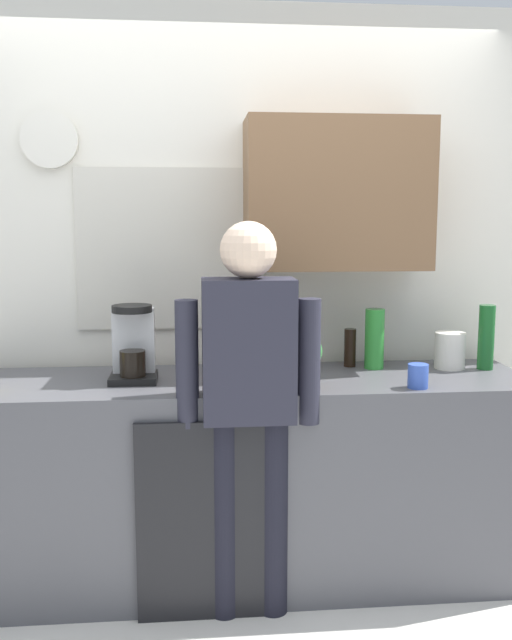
# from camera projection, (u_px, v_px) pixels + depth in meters

# --- Properties ---
(ground_plane) EXTENTS (8.00, 8.00, 0.00)m
(ground_plane) POSITION_uv_depth(u_px,v_px,m) (249.00, 611.00, 2.85)
(ground_plane) COLOR silver
(kitchen_counter) EXTENTS (2.53, 0.64, 0.92)m
(kitchen_counter) POSITION_uv_depth(u_px,v_px,m) (243.00, 479.00, 3.08)
(kitchen_counter) COLOR #4C4C51
(kitchen_counter) RESTS_ON ground_plane
(dishwasher_panel) EXTENTS (0.56, 0.02, 0.82)m
(dishwasher_panel) POSITION_uv_depth(u_px,v_px,m) (207.00, 522.00, 2.74)
(dishwasher_panel) COLOR black
(dishwasher_panel) RESTS_ON ground_plane
(back_wall_assembly) EXTENTS (4.13, 0.42, 2.60)m
(back_wall_assembly) POSITION_uv_depth(u_px,v_px,m) (248.00, 270.00, 3.35)
(back_wall_assembly) COLOR silver
(back_wall_assembly) RESTS_ON ground_plane
(coffee_maker) EXTENTS (0.20, 0.20, 0.33)m
(coffee_maker) POSITION_uv_depth(u_px,v_px,m) (133.00, 347.00, 2.97)
(coffee_maker) COLOR black
(coffee_maker) RESTS_ON kitchen_counter
(bottle_clear_soda) EXTENTS (0.09, 0.09, 0.28)m
(bottle_clear_soda) POSITION_uv_depth(u_px,v_px,m) (374.00, 339.00, 3.20)
(bottle_clear_soda) COLOR #2D8C33
(bottle_clear_soda) RESTS_ON kitchen_counter
(bottle_olive_oil) EXTENTS (0.06, 0.06, 0.25)m
(bottle_olive_oil) POSITION_uv_depth(u_px,v_px,m) (255.00, 349.00, 3.02)
(bottle_olive_oil) COLOR olive
(bottle_olive_oil) RESTS_ON kitchen_counter
(bottle_dark_sauce) EXTENTS (0.06, 0.06, 0.18)m
(bottle_dark_sauce) POSITION_uv_depth(u_px,v_px,m) (350.00, 348.00, 3.25)
(bottle_dark_sauce) COLOR black
(bottle_dark_sauce) RESTS_ON kitchen_counter
(bottle_red_vinegar) EXTENTS (0.06, 0.06, 0.22)m
(bottle_red_vinegar) POSITION_uv_depth(u_px,v_px,m) (210.00, 350.00, 3.08)
(bottle_red_vinegar) COLOR maroon
(bottle_red_vinegar) RESTS_ON kitchen_counter
(bottle_green_wine) EXTENTS (0.07, 0.07, 0.30)m
(bottle_green_wine) POSITION_uv_depth(u_px,v_px,m) (486.00, 337.00, 3.19)
(bottle_green_wine) COLOR #195923
(bottle_green_wine) RESTS_ON kitchen_counter
(cup_blue_mug) EXTENTS (0.08, 0.08, 0.10)m
(cup_blue_mug) POSITION_uv_depth(u_px,v_px,m) (418.00, 376.00, 2.84)
(cup_blue_mug) COLOR #3351B2
(cup_blue_mug) RESTS_ON kitchen_counter
(potted_plant) EXTENTS (0.15, 0.15, 0.23)m
(potted_plant) POSITION_uv_depth(u_px,v_px,m) (304.00, 356.00, 2.83)
(potted_plant) COLOR #9E5638
(potted_plant) RESTS_ON kitchen_counter
(storage_canister) EXTENTS (0.14, 0.14, 0.17)m
(storage_canister) POSITION_uv_depth(u_px,v_px,m) (450.00, 350.00, 3.21)
(storage_canister) COLOR silver
(storage_canister) RESTS_ON kitchen_counter
(person_at_sink) EXTENTS (0.57, 0.22, 1.60)m
(person_at_sink) POSITION_uv_depth(u_px,v_px,m) (249.00, 388.00, 2.72)
(person_at_sink) COLOR black
(person_at_sink) RESTS_ON ground_plane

